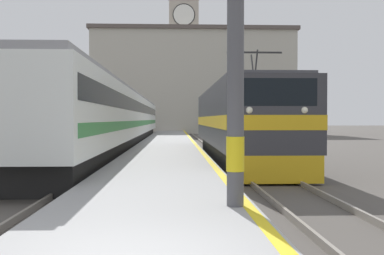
{
  "coord_description": "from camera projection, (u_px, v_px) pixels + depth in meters",
  "views": [
    {
      "loc": [
        0.4,
        -4.4,
        1.95
      ],
      "look_at": [
        1.68,
        27.59,
        1.35
      ],
      "focal_mm": 42.0,
      "sensor_mm": 36.0,
      "label": 1
    }
  ],
  "objects": [
    {
      "name": "ground_plane",
      "position": [
        169.0,
        144.0,
        34.39
      ],
      "size": [
        200.0,
        200.0,
        0.0
      ],
      "primitive_type": "plane",
      "color": "#514C47"
    },
    {
      "name": "platform",
      "position": [
        168.0,
        145.0,
        29.39
      ],
      "size": [
        3.65,
        140.0,
        0.45
      ],
      "color": "#999999",
      "rests_on": "ground"
    },
    {
      "name": "rail_track_near",
      "position": [
        219.0,
        148.0,
        29.53
      ],
      "size": [
        2.83,
        140.0,
        0.16
      ],
      "color": "#514C47",
      "rests_on": "ground"
    },
    {
      "name": "rail_track_far",
      "position": [
        118.0,
        148.0,
        29.26
      ],
      "size": [
        2.83,
        140.0,
        0.16
      ],
      "color": "#514C47",
      "rests_on": "ground"
    },
    {
      "name": "locomotive_train",
      "position": [
        240.0,
        123.0,
        20.1
      ],
      "size": [
        2.92,
        14.77,
        4.42
      ],
      "color": "black",
      "rests_on": "ground"
    },
    {
      "name": "passenger_train",
      "position": [
        122.0,
        118.0,
        31.57
      ],
      "size": [
        2.92,
        43.54,
        3.69
      ],
      "color": "black",
      "rests_on": "ground"
    },
    {
      "name": "clock_tower",
      "position": [
        184.0,
        46.0,
        76.44
      ],
      "size": [
        6.11,
        6.11,
        26.98
      ],
      "color": "#ADA393",
      "rests_on": "ground"
    },
    {
      "name": "station_building",
      "position": [
        193.0,
        82.0,
        63.3
      ],
      "size": [
        27.83,
        10.16,
        14.24
      ],
      "color": "#B7B2A3",
      "rests_on": "ground"
    }
  ]
}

